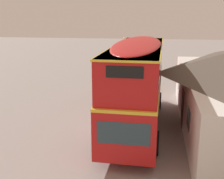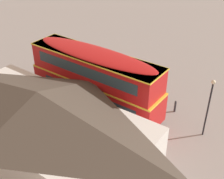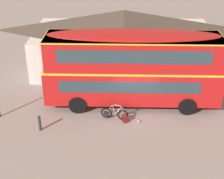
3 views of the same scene
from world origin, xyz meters
name	(u,v)px [view 3 (image 3 of 3)]	position (x,y,z in m)	size (l,w,h in m)	color
ground_plane	(133,110)	(0.00, 0.00, 0.00)	(120.00, 120.00, 0.00)	gray
double_decker_bus	(131,66)	(-0.10, 0.85, 2.65)	(10.82, 2.87, 4.79)	black
touring_bicycle	(112,114)	(-1.27, -0.97, 0.37)	(1.66, 0.56, 1.03)	black
backpack_on_ground	(124,118)	(-0.60, -1.28, 0.26)	(0.36, 0.39, 0.51)	maroon
water_bottle_clear_plastic	(137,121)	(0.18, -1.40, 0.11)	(0.08, 0.08, 0.24)	silver
pub_building	(122,39)	(-0.47, 6.63, 2.33)	(14.03, 7.02, 4.56)	silver
kerb_bollard	(38,123)	(-5.43, -2.12, 0.50)	(0.16, 0.16, 0.97)	#333338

